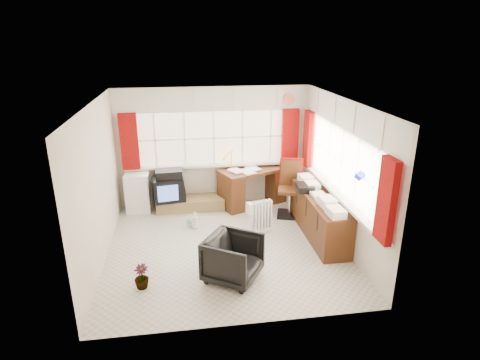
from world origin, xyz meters
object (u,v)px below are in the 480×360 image
object	(u,v)px
desk	(252,185)
office_chair	(233,258)
credenza	(319,215)
mini_fridge	(138,192)
task_chair	(291,185)
radiator	(261,220)
crt_tv	(166,189)
desk_lamp	(231,155)
tv_bench	(190,203)

from	to	relation	value
desk	office_chair	distance (m)	2.88
office_chair	credenza	bearing A→B (deg)	-23.38
mini_fridge	office_chair	bearing A→B (deg)	-59.87
task_chair	radiator	size ratio (longest dim) A/B	1.81
credenza	radiator	bearing A→B (deg)	167.28
desk	credenza	distance (m)	1.86
desk	task_chair	bearing A→B (deg)	-40.88
crt_tv	mini_fridge	distance (m)	0.60
desk_lamp	radiator	distance (m)	1.70
task_chair	desk_lamp	bearing A→B (deg)	149.44
desk_lamp	tv_bench	bearing A→B (deg)	-170.38
desk_lamp	radiator	world-z (taller)	desk_lamp
radiator	crt_tv	bearing A→B (deg)	144.31
desk_lamp	credenza	bearing A→B (deg)	-50.44
desk_lamp	tv_bench	distance (m)	1.33
task_chair	tv_bench	world-z (taller)	task_chair
desk	tv_bench	xyz separation A→B (m)	(-1.33, -0.08, -0.32)
tv_bench	crt_tv	distance (m)	0.60
desk	mini_fridge	size ratio (longest dim) A/B	1.88
radiator	tv_bench	size ratio (longest dim) A/B	0.45
desk_lamp	credenza	distance (m)	2.28
desk	office_chair	xyz separation A→B (m)	(-0.78, -2.77, -0.10)
office_chair	mini_fridge	world-z (taller)	mini_fridge
office_chair	task_chair	bearing A→B (deg)	-1.23
credenza	office_chair	bearing A→B (deg)	-145.98
desk_lamp	tv_bench	world-z (taller)	desk_lamp
credenza	crt_tv	distance (m)	3.12
tv_bench	mini_fridge	bearing A→B (deg)	175.68
credenza	task_chair	bearing A→B (deg)	104.73
task_chair	office_chair	world-z (taller)	task_chair
credenza	desk	bearing A→B (deg)	120.53
desk_lamp	mini_fridge	size ratio (longest dim) A/B	0.51
desk	task_chair	size ratio (longest dim) A/B	1.35
radiator	mini_fridge	bearing A→B (deg)	149.30
desk	office_chair	size ratio (longest dim) A/B	2.04
desk_lamp	task_chair	bearing A→B (deg)	-30.56
crt_tv	desk	bearing A→B (deg)	4.12
desk_lamp	mini_fridge	distance (m)	2.07
desk_lamp	office_chair	distance (m)	2.96
tv_bench	office_chair	bearing A→B (deg)	-78.42
desk_lamp	mini_fridge	world-z (taller)	desk_lamp
desk_lamp	credenza	xyz separation A→B (m)	(1.38, -1.67, -0.70)
credenza	tv_bench	distance (m)	2.75
radiator	crt_tv	xyz separation A→B (m)	(-1.72, 1.24, 0.23)
desk	credenza	bearing A→B (deg)	-59.47
desk	crt_tv	xyz separation A→B (m)	(-1.81, -0.13, 0.05)
desk	mini_fridge	bearing A→B (deg)	-179.99
desk	crt_tv	distance (m)	1.82
credenza	crt_tv	size ratio (longest dim) A/B	3.33
desk_lamp	office_chair	bearing A→B (deg)	-96.96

